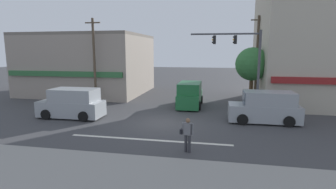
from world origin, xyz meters
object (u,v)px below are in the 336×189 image
object	(u,v)px
van_crossing_leftbound	(72,104)
street_tree	(252,64)
utility_pole_far_right	(257,58)
van_crossing_rightbound	(190,95)
van_waiting_far	(265,108)
traffic_light_mast	(245,59)
utility_pole_near_left	(94,60)
pedestrian_foreground_with_bag	(187,133)

from	to	relation	value
van_crossing_leftbound	street_tree	bearing A→B (deg)	26.76
utility_pole_far_right	van_crossing_rightbound	size ratio (longest dim) A/B	1.73
van_crossing_leftbound	van_waiting_far	world-z (taller)	same
traffic_light_mast	van_crossing_leftbound	xyz separation A→B (m)	(-12.07, -2.42, -3.17)
street_tree	utility_pole_far_right	distance (m)	2.65
utility_pole_near_left	van_crossing_leftbound	distance (m)	6.00
utility_pole_far_right	pedestrian_foreground_with_bag	xyz separation A→B (m)	(-4.84, -14.09, -3.19)
street_tree	pedestrian_foreground_with_bag	distance (m)	12.59
utility_pole_far_right	van_waiting_far	bearing A→B (deg)	-92.41
van_crossing_rightbound	utility_pole_far_right	bearing A→B (deg)	32.17
utility_pole_near_left	van_waiting_far	size ratio (longest dim) A/B	1.65
street_tree	van_crossing_leftbound	bearing A→B (deg)	-153.24
van_waiting_far	pedestrian_foreground_with_bag	distance (m)	7.69
traffic_light_mast	van_crossing_rightbound	distance (m)	6.03
utility_pole_far_right	van_waiting_far	xyz separation A→B (m)	(-0.33, -7.85, -3.14)
van_crossing_rightbound	pedestrian_foreground_with_bag	distance (m)	10.46
utility_pole_near_left	traffic_light_mast	distance (m)	13.09
utility_pole_near_left	van_crossing_rightbound	distance (m)	9.13
van_crossing_rightbound	van_crossing_leftbound	bearing A→B (deg)	-145.52
traffic_light_mast	pedestrian_foreground_with_bag	size ratio (longest dim) A/B	3.71
street_tree	pedestrian_foreground_with_bag	size ratio (longest dim) A/B	3.04
van_crossing_rightbound	van_waiting_far	size ratio (longest dim) A/B	1.00
utility_pole_near_left	van_waiting_far	world-z (taller)	utility_pole_near_left
utility_pole_near_left	traffic_light_mast	xyz separation A→B (m)	(12.80, -2.75, 0.22)
street_tree	van_crossing_rightbound	distance (m)	5.92
utility_pole_far_right	van_crossing_leftbound	xyz separation A→B (m)	(-13.76, -9.11, -3.14)
van_crossing_rightbound	pedestrian_foreground_with_bag	xyz separation A→B (m)	(1.01, -10.41, -0.05)
van_crossing_rightbound	van_waiting_far	world-z (taller)	same
street_tree	utility_pole_far_right	size ratio (longest dim) A/B	0.64
street_tree	utility_pole_far_right	bearing A→B (deg)	74.92
utility_pole_far_right	van_crossing_leftbound	world-z (taller)	utility_pole_far_right
van_crossing_leftbound	utility_pole_far_right	bearing A→B (deg)	33.51
utility_pole_far_right	pedestrian_foreground_with_bag	size ratio (longest dim) A/B	4.78
utility_pole_near_left	pedestrian_foreground_with_bag	size ratio (longest dim) A/B	4.56
street_tree	van_crossing_leftbound	world-z (taller)	street_tree
pedestrian_foreground_with_bag	utility_pole_far_right	bearing A→B (deg)	71.06
street_tree	utility_pole_near_left	distance (m)	13.89
street_tree	traffic_light_mast	size ratio (longest dim) A/B	0.82
utility_pole_near_left	utility_pole_far_right	distance (m)	15.02
van_waiting_far	van_crossing_rightbound	bearing A→B (deg)	142.89
traffic_light_mast	pedestrian_foreground_with_bag	xyz separation A→B (m)	(-3.15, -7.40, -3.22)
van_waiting_far	utility_pole_far_right	bearing A→B (deg)	87.59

